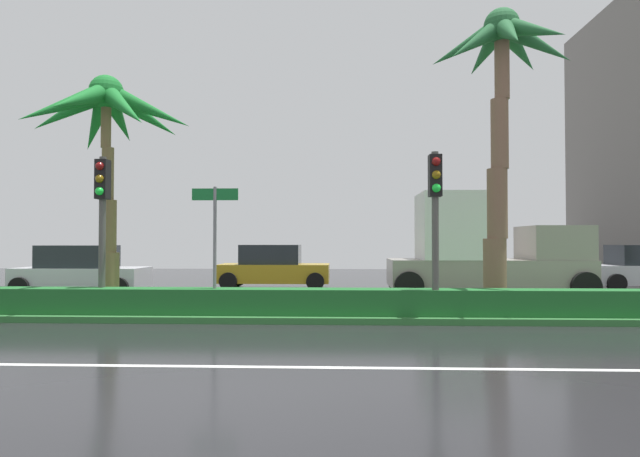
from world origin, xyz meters
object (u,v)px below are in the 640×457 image
palm_tree_mid_left (107,119)px  box_truck_lead (484,251)px  traffic_signal_median_right (435,203)px  street_name_sign (215,232)px  palm_tree_centre_left (502,78)px  car_in_traffic_leading (81,271)px  car_in_traffic_second (273,267)px  traffic_signal_median_left (102,205)px

palm_tree_mid_left → box_truck_lead: (11.06, 3.86, -3.62)m
traffic_signal_median_right → street_name_sign: 5.18m
street_name_sign → palm_tree_centre_left: bearing=9.6°
car_in_traffic_leading → car_in_traffic_second: (6.26, 3.00, 0.00)m
traffic_signal_median_left → palm_tree_mid_left: bearing=111.1°
traffic_signal_median_right → street_name_sign: traffic_signal_median_right is taller
street_name_sign → palm_tree_mid_left: bearing=154.4°
box_truck_lead → car_in_traffic_second: bearing=157.5°
box_truck_lead → car_in_traffic_leading: bearing=179.7°
car_in_traffic_second → box_truck_lead: box_truck_lead is taller
palm_tree_centre_left → street_name_sign: size_ratio=2.55×
box_truck_lead → traffic_signal_median_left: bearing=-153.3°
street_name_sign → traffic_signal_median_right: bearing=-2.6°
palm_tree_mid_left → car_in_traffic_second: palm_tree_mid_left is taller
traffic_signal_median_left → car_in_traffic_leading: bearing=120.5°
car_in_traffic_leading → box_truck_lead: (13.67, -0.07, 0.72)m
palm_tree_centre_left → car_in_traffic_leading: 14.68m
traffic_signal_median_right → car_in_traffic_leading: (-11.09, 5.76, -1.92)m
palm_tree_centre_left → traffic_signal_median_right: size_ratio=2.04×
palm_tree_centre_left → traffic_signal_median_right: bearing=-143.7°
car_in_traffic_second → street_name_sign: bearing=-92.0°
palm_tree_mid_left → car_in_traffic_second: (3.65, 6.93, -4.34)m
box_truck_lead → traffic_signal_median_right: bearing=-114.4°
car_in_traffic_second → box_truck_lead: bearing=-22.5°
traffic_signal_median_left → car_in_traffic_second: traffic_signal_median_left is taller
traffic_signal_median_left → car_in_traffic_second: 9.12m
car_in_traffic_second → car_in_traffic_leading: bearing=-154.4°
palm_tree_mid_left → car_in_traffic_second: 8.96m
palm_tree_mid_left → car_in_traffic_leading: bearing=123.6°
street_name_sign → car_in_traffic_second: street_name_sign is taller
palm_tree_mid_left → traffic_signal_median_right: (8.48, -1.84, -2.43)m
traffic_signal_median_right → car_in_traffic_leading: bearing=152.5°
traffic_signal_median_right → street_name_sign: bearing=177.4°
traffic_signal_median_left → palm_tree_centre_left: bearing=5.9°
palm_tree_centre_left → traffic_signal_median_right: (-1.94, -1.43, -3.28)m
palm_tree_centre_left → car_in_traffic_second: (-6.77, 7.34, -5.20)m
traffic_signal_median_right → box_truck_lead: traffic_signal_median_right is taller
car_in_traffic_leading → car_in_traffic_second: bearing=25.6°
palm_tree_centre_left → box_truck_lead: (0.64, 4.27, -4.47)m
palm_tree_centre_left → street_name_sign: bearing=-170.4°
palm_tree_centre_left → traffic_signal_median_left: palm_tree_centre_left is taller
car_in_traffic_leading → car_in_traffic_second: 6.94m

